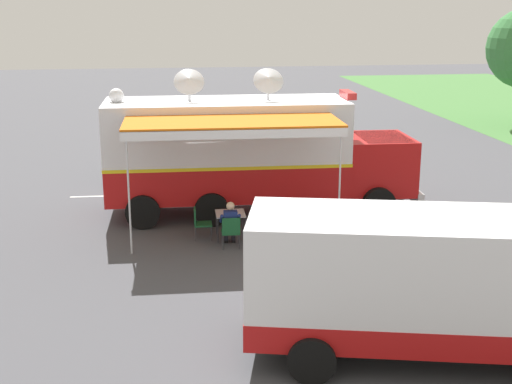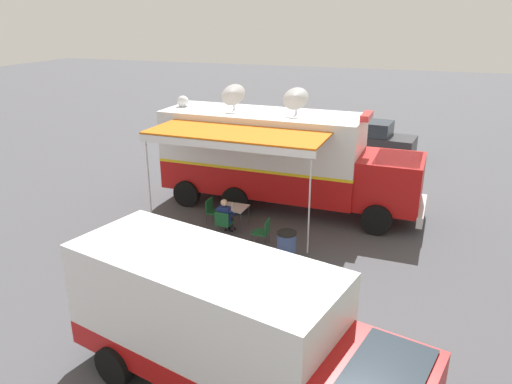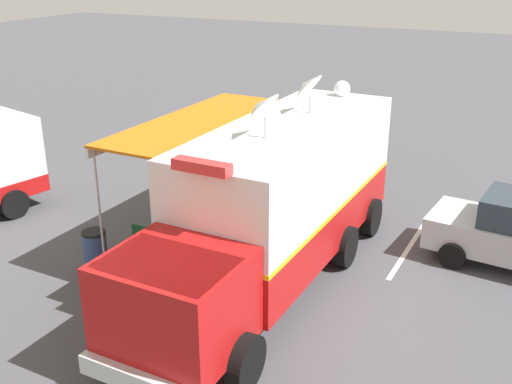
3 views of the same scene
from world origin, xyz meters
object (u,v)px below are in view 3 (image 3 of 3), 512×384
folding_chair_at_table (181,217)px  trash_bin (95,249)px  folding_chair_spare_by_truck (144,237)px  seated_responder (187,213)px  folding_chair_beside_table (224,212)px  folding_table (206,218)px  command_truck (274,199)px  water_bottle (201,211)px

folding_chair_at_table → trash_bin: 2.55m
folding_chair_spare_by_truck → seated_responder: (-0.36, -1.43, 0.14)m
folding_chair_beside_table → folding_table: bearing=84.8°
folding_chair_at_table → folding_chair_beside_table: (-0.88, -0.78, 0.00)m
folding_table → trash_bin: (1.70, 2.31, -0.22)m
folding_table → folding_chair_beside_table: bearing=-95.2°
folding_table → folding_chair_spare_by_truck: size_ratio=0.94×
folding_chair_at_table → folding_table: bearing=175.0°
folding_chair_beside_table → seated_responder: bearing=48.7°
command_truck → seated_responder: (2.96, -0.96, -1.30)m
seated_responder → trash_bin: size_ratio=1.37×
command_truck → seated_responder: bearing=-17.9°
folding_chair_at_table → trash_bin: trash_bin is taller
folding_chair_beside_table → trash_bin: 3.63m
command_truck → water_bottle: size_ratio=42.64×
trash_bin → seated_responder: bearing=-114.5°
command_truck → folding_chair_spare_by_truck: 3.64m
command_truck → folding_chair_at_table: 3.59m
command_truck → water_bottle: command_truck is taller
folding_chair_spare_by_truck → water_bottle: bearing=-120.9°
folding_chair_at_table → command_truck: bearing=163.0°
folding_table → trash_bin: bearing=53.7°
seated_responder → folding_table: bearing=173.9°
command_truck → folding_chair_beside_table: size_ratio=10.98×
folding_chair_at_table → seated_responder: bearing=178.5°
seated_responder → trash_bin: 2.62m
command_truck → seated_responder: size_ratio=7.64×
seated_responder → folding_chair_beside_table: bearing=-131.3°
folding_table → folding_chair_spare_by_truck: bearing=54.5°
folding_table → folding_chair_spare_by_truck: folding_chair_spare_by_truck is taller
folding_chair_beside_table → seated_responder: size_ratio=0.70×
water_bottle → folding_chair_beside_table: water_bottle is taller
water_bottle → folding_chair_at_table: 0.73m
folding_table → folding_chair_beside_table: folding_chair_beside_table is taller
trash_bin → folding_table: bearing=-126.3°
water_bottle → folding_chair_at_table: (0.65, -0.06, -0.32)m
water_bottle → folding_chair_at_table: water_bottle is taller
folding_chair_spare_by_truck → folding_chair_beside_table: bearing=-115.3°
folding_chair_beside_table → folding_chair_spare_by_truck: size_ratio=1.00×
folding_chair_at_table → folding_chair_spare_by_truck: size_ratio=1.00×
seated_responder → water_bottle: bearing=173.4°
water_bottle → folding_chair_beside_table: size_ratio=0.26×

